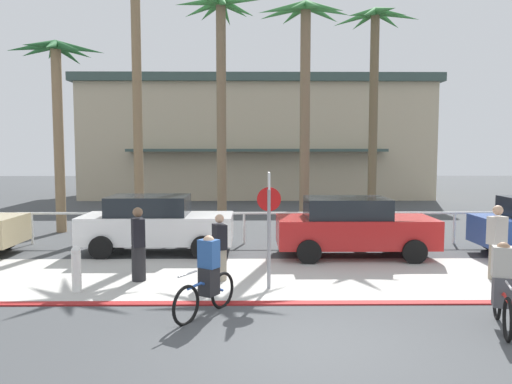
% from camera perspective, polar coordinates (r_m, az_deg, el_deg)
% --- Properties ---
extents(ground_plane, '(80.00, 80.00, 0.00)m').
position_cam_1_polar(ground_plane, '(17.73, 2.39, -5.02)').
color(ground_plane, '#424447').
extents(sidewalk_strip, '(44.00, 4.00, 0.02)m').
position_cam_1_polar(sidewalk_strip, '(12.07, 3.83, -9.71)').
color(sidewalk_strip, beige).
rests_on(sidewalk_strip, ground).
extents(curb_paint, '(44.00, 0.24, 0.03)m').
position_cam_1_polar(curb_paint, '(10.15, 4.72, -12.52)').
color(curb_paint, maroon).
rests_on(curb_paint, ground).
extents(building_backdrop, '(21.97, 9.41, 7.51)m').
position_cam_1_polar(building_backdrop, '(33.45, 0.02, 6.14)').
color(building_backdrop, '#BCAD8E').
rests_on(building_backdrop, ground).
extents(rail_fence, '(25.09, 0.08, 1.04)m').
position_cam_1_polar(rail_fence, '(16.12, 2.67, -3.00)').
color(rail_fence, white).
rests_on(rail_fence, ground).
extents(stop_sign_bike_lane, '(0.52, 0.56, 2.56)m').
position_cam_1_polar(stop_sign_bike_lane, '(10.78, 1.49, -2.43)').
color(stop_sign_bike_lane, gray).
rests_on(stop_sign_bike_lane, ground).
extents(bollard_0, '(0.20, 0.20, 1.00)m').
position_cam_1_polar(bollard_0, '(11.42, -19.83, -8.23)').
color(bollard_0, white).
rests_on(bollard_0, ground).
extents(palm_tree_1, '(3.36, 3.43, 6.96)m').
position_cam_1_polar(palm_tree_1, '(19.78, -21.75, 11.47)').
color(palm_tree_1, '#846B4C').
rests_on(palm_tree_1, ground).
extents(palm_tree_2, '(3.21, 2.81, 10.06)m').
position_cam_1_polar(palm_tree_2, '(20.37, -13.48, 16.89)').
color(palm_tree_2, '#846B4C').
rests_on(palm_tree_2, ground).
extents(palm_tree_3, '(3.23, 3.26, 8.62)m').
position_cam_1_polar(palm_tree_3, '(19.11, -4.10, 15.46)').
color(palm_tree_3, '#756047').
rests_on(palm_tree_3, ground).
extents(palm_tree_4, '(3.35, 3.40, 8.26)m').
position_cam_1_polar(palm_tree_4, '(18.38, 5.64, 15.14)').
color(palm_tree_4, '#756047').
rests_on(palm_tree_4, ground).
extents(palm_tree_5, '(3.56, 3.44, 8.83)m').
position_cam_1_polar(palm_tree_5, '(21.78, 13.44, 14.41)').
color(palm_tree_5, brown).
rests_on(palm_tree_5, ground).
extents(car_white_1, '(4.40, 2.02, 1.69)m').
position_cam_1_polar(car_white_1, '(15.03, -11.38, -3.54)').
color(car_white_1, white).
rests_on(car_white_1, ground).
extents(car_red_2, '(4.40, 2.02, 1.69)m').
position_cam_1_polar(car_red_2, '(14.42, 11.01, -3.89)').
color(car_red_2, red).
rests_on(car_red_2, ground).
extents(cyclist_blue_0, '(1.02, 1.58, 1.50)m').
position_cam_1_polar(cyclist_blue_0, '(9.39, -5.57, -9.67)').
color(cyclist_blue_0, black).
rests_on(cyclist_blue_0, ground).
extents(cyclist_red_1, '(0.62, 1.75, 1.50)m').
position_cam_1_polar(cyclist_red_1, '(9.67, 26.31, -9.72)').
color(cyclist_red_1, black).
rests_on(cyclist_red_1, ground).
extents(pedestrian_0, '(0.47, 0.41, 1.76)m').
position_cam_1_polar(pedestrian_0, '(12.98, 25.77, -5.50)').
color(pedestrian_0, gray).
rests_on(pedestrian_0, ground).
extents(pedestrian_1, '(0.42, 0.47, 1.73)m').
position_cam_1_polar(pedestrian_1, '(11.87, -13.29, -6.16)').
color(pedestrian_1, '#232326').
rests_on(pedestrian_1, ground).
extents(pedestrian_2, '(0.41, 0.47, 1.56)m').
position_cam_1_polar(pedestrian_2, '(11.65, -4.17, -6.69)').
color(pedestrian_2, gray).
rests_on(pedestrian_2, ground).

